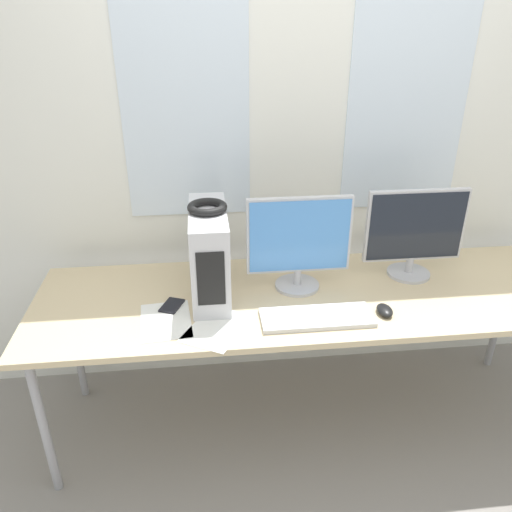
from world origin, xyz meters
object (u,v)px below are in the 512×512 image
Objects in this scene: pc_tower at (209,253)px; mouse at (385,310)px; keyboard at (317,317)px; cell_phone at (172,306)px; monitor_main at (299,242)px; monitor_right_near at (415,232)px; headphones at (207,207)px.

mouse is at bearing -19.92° from pc_tower.
keyboard is 3.40× the size of cell_phone.
cell_phone is (-0.59, -0.11, -0.23)m from monitor_main.
monitor_right_near is at bearing 3.68° from pc_tower.
monitor_main reaches higher than headphones.
mouse is 0.74× the size of cell_phone.
headphones reaches higher than pc_tower.
pc_tower is 0.56m from keyboard.
monitor_main is at bearing 96.32° from keyboard.
headphones is at bearing -176.37° from monitor_right_near.
monitor_right_near is at bearing 30.62° from cell_phone.
headphones is 0.45m from monitor_main.
monitor_main is at bearing 0.55° from pc_tower.
keyboard is at bearing -32.62° from headphones.
pc_tower is 0.82m from mouse.
pc_tower is at bearing -176.32° from monitor_right_near.
pc_tower is 0.29m from cell_phone.
pc_tower is 0.41m from monitor_main.
cell_phone is at bearing -148.33° from pc_tower.
pc_tower is 2.82× the size of headphones.
mouse is (0.30, 0.01, 0.01)m from keyboard.
mouse is 0.94m from cell_phone.
cell_phone is (-0.18, -0.11, -0.20)m from pc_tower.
headphones is at bearing 147.38° from keyboard.
monitor_right_near is (0.99, 0.06, -0.19)m from headphones.
keyboard is at bearing -177.78° from mouse.
mouse is at bearing 12.31° from cell_phone.
keyboard is at bearing 6.65° from cell_phone.
keyboard is 0.31m from mouse.
monitor_main reaches higher than keyboard.
headphones is 0.36× the size of monitor_right_near.
keyboard is (0.44, -0.28, -0.41)m from headphones.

